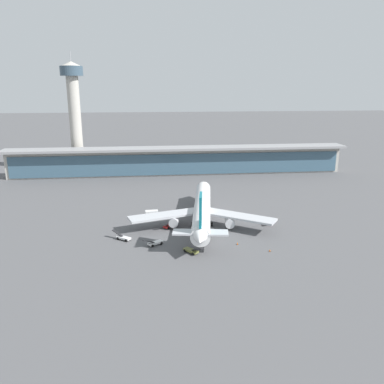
% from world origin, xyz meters
% --- Properties ---
extents(ground_plane, '(1200.00, 1200.00, 0.00)m').
position_xyz_m(ground_plane, '(0.00, 0.00, 0.00)').
color(ground_plane, '#515154').
extents(airliner_on_stand, '(49.84, 65.43, 17.46)m').
position_xyz_m(airliner_on_stand, '(1.96, -0.77, 5.50)').
color(airliner_on_stand, white).
rests_on(airliner_on_stand, ground).
extents(service_truck_near_nose_grey, '(7.47, 2.92, 3.10)m').
position_xyz_m(service_truck_near_nose_grey, '(-14.78, 7.43, 1.69)').
color(service_truck_near_nose_grey, gray).
rests_on(service_truck_near_nose_grey, ground).
extents(service_truck_under_wing_red, '(3.82, 6.81, 2.70)m').
position_xyz_m(service_truck_under_wing_red, '(24.13, -2.64, 0.81)').
color(service_truck_under_wing_red, '#B21E1E').
rests_on(service_truck_under_wing_red, ground).
extents(service_truck_mid_apron_white, '(6.44, 4.84, 2.70)m').
position_xyz_m(service_truck_mid_apron_white, '(-14.92, -17.57, 0.81)').
color(service_truck_mid_apron_white, silver).
rests_on(service_truck_mid_apron_white, ground).
extents(service_truck_by_tail_red, '(5.59, 5.93, 2.70)m').
position_xyz_m(service_truck_by_tail_red, '(-9.77, -2.86, 0.81)').
color(service_truck_by_tail_red, '#B21E1E').
rests_on(service_truck_by_tail_red, ground).
extents(service_truck_on_taxiway_white, '(6.26, 5.16, 2.70)m').
position_xyz_m(service_truck_on_taxiway_white, '(-24.83, -12.16, 0.81)').
color(service_truck_on_taxiway_white, silver).
rests_on(service_truck_on_taxiway_white, ground).
extents(service_truck_at_far_stand_olive, '(5.42, 6.07, 2.70)m').
position_xyz_m(service_truck_at_far_stand_olive, '(-4.36, -24.61, 0.81)').
color(service_truck_at_far_stand_olive, olive).
rests_on(service_truck_at_far_stand_olive, ground).
extents(terminal_building, '(183.60, 12.80, 15.20)m').
position_xyz_m(terminal_building, '(0.00, 80.25, 7.87)').
color(terminal_building, '#B2ADA3').
rests_on(terminal_building, ground).
extents(control_tower, '(12.00, 12.00, 64.58)m').
position_xyz_m(control_tower, '(-55.55, 92.50, 35.32)').
color(control_tower, '#B2ADA3').
rests_on(control_tower, ground).
extents(safety_cone_alpha, '(0.62, 0.62, 0.70)m').
position_xyz_m(safety_cone_alpha, '(10.41, -19.84, 0.32)').
color(safety_cone_alpha, orange).
rests_on(safety_cone_alpha, ground).
extents(safety_cone_bravo, '(0.62, 0.62, 0.70)m').
position_xyz_m(safety_cone_bravo, '(18.78, -25.91, 0.32)').
color(safety_cone_bravo, orange).
rests_on(safety_cone_bravo, ground).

